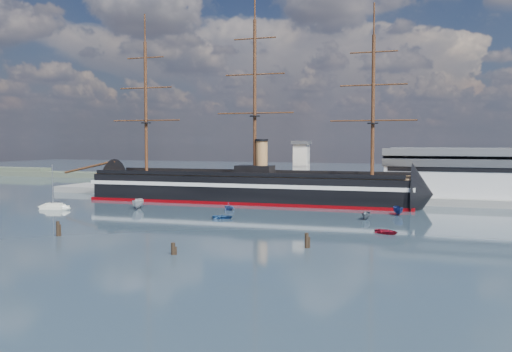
% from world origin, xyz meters
% --- Properties ---
extents(ground, '(600.00, 600.00, 0.00)m').
position_xyz_m(ground, '(0.00, 40.00, 0.00)').
color(ground, '#2A3740').
rests_on(ground, ground).
extents(quay, '(180.00, 18.00, 2.00)m').
position_xyz_m(quay, '(10.00, 76.00, 0.00)').
color(quay, slate).
rests_on(quay, ground).
extents(warehouse, '(63.00, 21.00, 11.60)m').
position_xyz_m(warehouse, '(58.00, 80.00, 7.98)').
color(warehouse, '#B7BABC').
rests_on(warehouse, ground).
extents(quay_tower, '(5.00, 5.00, 15.00)m').
position_xyz_m(quay_tower, '(3.00, 73.00, 9.75)').
color(quay_tower, silver).
rests_on(quay_tower, ground).
extents(shoreline, '(120.00, 10.00, 4.00)m').
position_xyz_m(shoreline, '(-139.23, 135.00, 1.45)').
color(shoreline, '#3F4C38').
rests_on(shoreline, ground).
extents(warship, '(113.12, 18.94, 53.94)m').
position_xyz_m(warship, '(-10.44, 60.00, 4.04)').
color(warship, black).
rests_on(warship, ground).
extents(sailboat, '(7.26, 3.46, 11.18)m').
position_xyz_m(sailboat, '(-48.25, 28.37, 0.71)').
color(sailboat, silver).
rests_on(sailboat, ground).
extents(motorboat_a, '(8.18, 5.28, 3.07)m').
position_xyz_m(motorboat_a, '(-29.41, 36.58, 0.00)').
color(motorboat_a, silver).
rests_on(motorboat_a, ground).
extents(motorboat_b, '(1.81, 3.02, 1.32)m').
position_xyz_m(motorboat_b, '(-2.33, 26.94, 0.00)').
color(motorboat_b, '#244E89').
rests_on(motorboat_b, ground).
extents(motorboat_c, '(4.93, 1.88, 1.96)m').
position_xyz_m(motorboat_c, '(27.48, 36.36, 0.00)').
color(motorboat_c, slate).
rests_on(motorboat_c, ground).
extents(motorboat_d, '(4.80, 6.21, 2.09)m').
position_xyz_m(motorboat_d, '(-6.81, 41.54, 0.00)').
color(motorboat_d, '#334A85').
rests_on(motorboat_d, ground).
extents(motorboat_e, '(2.35, 3.11, 1.35)m').
position_xyz_m(motorboat_e, '(33.99, 18.26, 0.00)').
color(motorboat_e, maroon).
rests_on(motorboat_e, ground).
extents(motorboat_f, '(6.61, 3.88, 2.49)m').
position_xyz_m(motorboat_f, '(33.30, 46.13, 0.00)').
color(motorboat_f, navy).
rests_on(motorboat_f, ground).
extents(piling_near_left, '(0.64, 0.64, 3.39)m').
position_xyz_m(piling_near_left, '(-21.15, -4.03, 0.00)').
color(piling_near_left, black).
rests_on(piling_near_left, ground).
extents(piling_near_mid, '(0.64, 0.64, 2.51)m').
position_xyz_m(piling_near_mid, '(6.13, -11.90, 0.00)').
color(piling_near_mid, black).
rests_on(piling_near_mid, ground).
extents(piling_near_right, '(0.64, 0.64, 3.09)m').
position_xyz_m(piling_near_right, '(23.64, -0.01, 0.00)').
color(piling_near_right, black).
rests_on(piling_near_right, ground).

